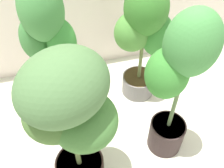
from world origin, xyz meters
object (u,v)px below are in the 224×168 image
potted_plant_front_left (70,116)px  potted_plant_back_left (49,43)px  potted_plant_back_right (144,34)px  potted_plant_front_right (176,82)px

potted_plant_front_left → potted_plant_back_left: (-0.04, 0.52, 0.02)m
potted_plant_back_right → potted_plant_front_left: bearing=-134.2°
potted_plant_back_left → potted_plant_front_right: (0.57, -0.45, -0.02)m
potted_plant_back_left → potted_plant_front_right: size_ratio=1.01×
potted_plant_front_right → potted_plant_back_left: bearing=141.9°
potted_plant_back_left → potted_plant_front_right: 0.73m
potted_plant_back_left → potted_plant_back_right: size_ratio=1.11×
potted_plant_front_left → potted_plant_back_left: 0.53m
potted_plant_back_left → potted_plant_front_right: bearing=-38.1°
potted_plant_back_left → potted_plant_back_right: potted_plant_back_left is taller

